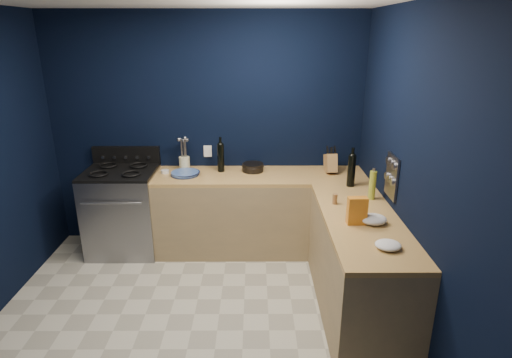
{
  "coord_description": "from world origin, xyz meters",
  "views": [
    {
      "loc": [
        0.53,
        -2.92,
        2.38
      ],
      "look_at": [
        0.55,
        1.0,
        1.0
      ],
      "focal_mm": 29.56,
      "sensor_mm": 36.0,
      "label": 1
    }
  ],
  "objects_px": {
    "plate_stack": "(185,173)",
    "knife_block": "(330,163)",
    "gas_range": "(124,212)",
    "crouton_bag": "(357,211)",
    "utensil_crock": "(184,163)"
  },
  "relations": [
    {
      "from": "gas_range",
      "to": "crouton_bag",
      "type": "height_order",
      "value": "crouton_bag"
    },
    {
      "from": "knife_block",
      "to": "crouton_bag",
      "type": "xyz_separation_m",
      "value": [
        -0.01,
        -1.33,
        0.01
      ]
    },
    {
      "from": "crouton_bag",
      "to": "plate_stack",
      "type": "bearing_deg",
      "value": 138.94
    },
    {
      "from": "knife_block",
      "to": "gas_range",
      "type": "bearing_deg",
      "value": 177.99
    },
    {
      "from": "plate_stack",
      "to": "crouton_bag",
      "type": "height_order",
      "value": "crouton_bag"
    },
    {
      "from": "plate_stack",
      "to": "knife_block",
      "type": "height_order",
      "value": "knife_block"
    },
    {
      "from": "gas_range",
      "to": "utensil_crock",
      "type": "relative_size",
      "value": 6.23
    },
    {
      "from": "gas_range",
      "to": "crouton_bag",
      "type": "bearing_deg",
      "value": -28.34
    },
    {
      "from": "knife_block",
      "to": "plate_stack",
      "type": "bearing_deg",
      "value": 179.18
    },
    {
      "from": "utensil_crock",
      "to": "crouton_bag",
      "type": "xyz_separation_m",
      "value": [
        1.61,
        -1.43,
        0.04
      ]
    },
    {
      "from": "gas_range",
      "to": "knife_block",
      "type": "relative_size",
      "value": 4.51
    },
    {
      "from": "plate_stack",
      "to": "gas_range",
      "type": "bearing_deg",
      "value": 179.63
    },
    {
      "from": "knife_block",
      "to": "crouton_bag",
      "type": "relative_size",
      "value": 0.89
    },
    {
      "from": "utensil_crock",
      "to": "knife_block",
      "type": "relative_size",
      "value": 0.72
    },
    {
      "from": "plate_stack",
      "to": "utensil_crock",
      "type": "distance_m",
      "value": 0.21
    }
  ]
}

